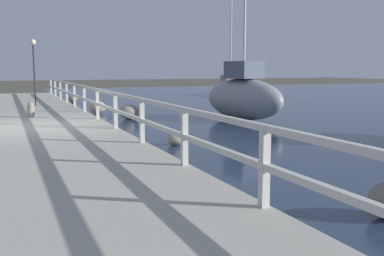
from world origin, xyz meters
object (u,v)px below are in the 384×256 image
Objects in this scene: sailboat_gray at (244,97)px; mooring_bollard at (31,110)px; sailboat_red at (231,87)px; dock_lamp at (34,57)px.

mooring_bollard is at bearing 157.53° from sailboat_gray.
sailboat_red is at bearing 40.58° from mooring_bollard.
sailboat_red is 1.43× the size of sailboat_gray.
mooring_bollard is at bearing -123.18° from sailboat_red.
dock_lamp is at bearing -137.30° from sailboat_red.
sailboat_gray is at bearing -43.14° from dock_lamp.
dock_lamp is (0.47, 5.05, 1.82)m from mooring_bollard.
sailboat_gray is at bearing -10.18° from mooring_bollard.
sailboat_red reaches higher than sailboat_gray.
sailboat_red is at bearing 26.45° from dock_lamp.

